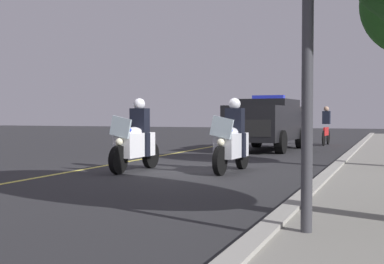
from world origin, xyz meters
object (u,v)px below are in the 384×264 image
police_motorcycle_lead_left (136,141)px  police_motorcycle_lead_right (232,142)px  police_suv (268,122)px  cyclist_background (326,126)px

police_motorcycle_lead_left → police_motorcycle_lead_right: size_ratio=1.00×
police_suv → cyclist_background: police_suv is taller
police_motorcycle_lead_left → cyclist_background: (-12.25, 2.97, 0.14)m
police_motorcycle_lead_right → police_suv: police_suv is taller
police_motorcycle_lead_left → police_suv: size_ratio=0.43×
police_motorcycle_lead_right → cyclist_background: police_motorcycle_lead_right is taller
police_motorcycle_lead_left → police_suv: bearing=171.0°
police_motorcycle_lead_left → police_motorcycle_lead_right: 2.27m
cyclist_background → police_suv: bearing=-22.4°
police_motorcycle_lead_right → cyclist_background: bearing=176.2°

